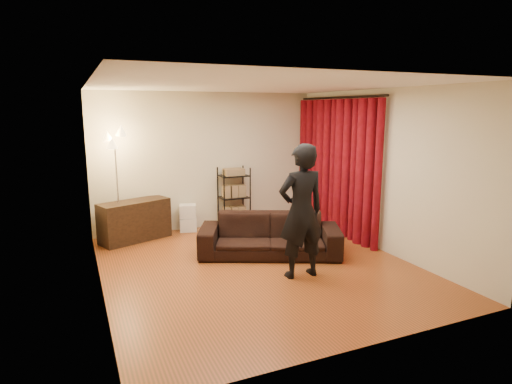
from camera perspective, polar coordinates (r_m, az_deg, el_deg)
name	(u,v)px	position (r m, az deg, el deg)	size (l,w,h in m)	color
floor	(258,266)	(6.64, 0.24, -9.88)	(5.00, 5.00, 0.00)	#9C451E
ceiling	(258,85)	(6.22, 0.27, 14.06)	(5.00, 5.00, 0.00)	white
wall_back	(208,161)	(8.62, -6.48, 4.14)	(5.00, 5.00, 0.00)	beige
wall_front	(364,219)	(4.17, 14.25, -3.46)	(5.00, 5.00, 0.00)	beige
wall_left	(95,191)	(5.78, -20.63, 0.14)	(5.00, 5.00, 0.00)	beige
wall_right	(380,171)	(7.48, 16.26, 2.73)	(5.00, 5.00, 0.00)	beige
curtain_rod	(340,97)	(8.25, 11.09, 12.27)	(0.04, 0.04, 2.65)	black
curtain	(336,167)	(8.31, 10.65, 3.25)	(0.22, 2.65, 2.55)	maroon
sofa	(270,235)	(7.06, 1.84, -5.77)	(2.28, 0.89, 0.67)	black
person	(301,211)	(6.03, 6.05, -2.60)	(0.70, 0.46, 1.91)	black
media_cabinet	(135,221)	(8.12, -15.86, -3.70)	(1.26, 0.47, 0.73)	black
storage_boxes	(189,218)	(8.51, -8.99, -3.42)	(0.32, 0.26, 0.54)	silver
wire_shelf	(234,197)	(8.67, -2.95, -0.71)	(0.55, 0.39, 1.22)	black
floor_lamp	(117,188)	(7.88, -18.01, 0.50)	(0.36, 0.36, 2.01)	silver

